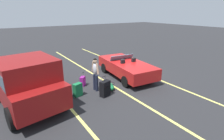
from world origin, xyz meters
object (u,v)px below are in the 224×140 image
Objects in this scene: convertible_car at (124,66)px; traveler_person at (95,73)px; parked_pickup_truck_near at (25,80)px; suitcase_large_black at (105,89)px; suitcase_small_carryon at (83,81)px; suitcase_medium_bright at (78,90)px; duffel_bag at (111,87)px.

traveler_person is at bearing 115.61° from convertible_car.
convertible_car is 0.83× the size of parked_pickup_truck_near.
convertible_car is 2.93m from suitcase_large_black.
convertible_car is at bearing -132.27° from suitcase_small_carryon.
suitcase_medium_bright is 2.24m from parked_pickup_truck_near.
convertible_car is at bearing -89.37° from suitcase_medium_bright.
traveler_person is at bearing 62.40° from duffel_bag.
duffel_bag is 1.08m from traveler_person.
suitcase_small_carryon is at bearing 105.53° from traveler_person.
suitcase_large_black reaches higher than suitcase_small_carryon.
suitcase_small_carryon is 0.45× the size of traveler_person.
suitcase_medium_bright is (0.72, 1.05, -0.06)m from suitcase_large_black.
duffel_bag is at bearing 71.89° from parked_pickup_truck_near.
parked_pickup_truck_near is (1.11, 3.10, 0.74)m from suitcase_large_black.
parked_pickup_truck_near reaches higher than suitcase_small_carryon.
suitcase_medium_bright is 0.12× the size of parked_pickup_truck_near.
convertible_car is at bearing 15.97° from traveler_person.
suitcase_medium_bright is 0.38× the size of traveler_person.
parked_pickup_truck_near is at bearing 170.46° from traveler_person.
duffel_bag is (0.44, -0.62, -0.21)m from suitcase_large_black.
parked_pickup_truck_near is at bearing 101.80° from convertible_car.
suitcase_large_black is 0.97m from traveler_person.
duffel_bag is at bearing 130.49° from convertible_car.
suitcase_large_black is 0.58× the size of traveler_person.
convertible_car reaches higher than suitcase_large_black.
parked_pickup_truck_near is (-0.56, 2.74, 0.85)m from suitcase_small_carryon.
parked_pickup_truck_near reaches higher than traveler_person.
suitcase_large_black is 1.36× the size of duffel_bag.
suitcase_small_carryon is at bearing 93.68° from parked_pickup_truck_near.
convertible_car is 6.10× the size of duffel_bag.
duffel_bag is 3.90m from parked_pickup_truck_near.
duffel_bag is (-0.28, -1.67, -0.15)m from suitcase_medium_bright.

